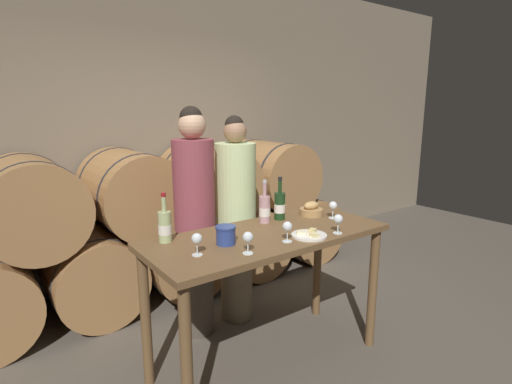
% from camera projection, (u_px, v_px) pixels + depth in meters
% --- Properties ---
extents(ground_plane, '(10.00, 10.00, 0.00)m').
position_uv_depth(ground_plane, '(268.00, 362.00, 2.79)').
color(ground_plane, '#564F44').
extents(stone_wall_back, '(10.00, 0.12, 3.20)m').
position_uv_depth(stone_wall_back, '(145.00, 121.00, 4.09)').
color(stone_wall_back, '#7F705B').
rests_on(stone_wall_back, ground_plane).
extents(barrel_stack, '(3.85, 0.94, 1.39)m').
position_uv_depth(barrel_stack, '(173.00, 223.00, 3.83)').
color(barrel_stack, '#9E7042').
rests_on(barrel_stack, ground_plane).
extents(tasting_table, '(1.61, 0.68, 0.94)m').
position_uv_depth(tasting_table, '(268.00, 253.00, 2.62)').
color(tasting_table, brown).
rests_on(tasting_table, ground_plane).
extents(person_left, '(0.31, 0.31, 1.76)m').
position_uv_depth(person_left, '(195.00, 221.00, 2.99)').
color(person_left, '#4C4238').
rests_on(person_left, ground_plane).
extents(person_right, '(0.32, 0.32, 1.68)m').
position_uv_depth(person_right, '(236.00, 219.00, 3.21)').
color(person_right, '#756651').
rests_on(person_right, ground_plane).
extents(wine_bottle_red, '(0.08, 0.08, 0.31)m').
position_uv_depth(wine_bottle_red, '(280.00, 206.00, 2.89)').
color(wine_bottle_red, '#193819').
rests_on(wine_bottle_red, tasting_table).
extents(wine_bottle_white, '(0.08, 0.08, 0.30)m').
position_uv_depth(wine_bottle_white, '(165.00, 226.00, 2.41)').
color(wine_bottle_white, '#ADBC7F').
rests_on(wine_bottle_white, tasting_table).
extents(wine_bottle_rose, '(0.08, 0.08, 0.31)m').
position_uv_depth(wine_bottle_rose, '(265.00, 209.00, 2.81)').
color(wine_bottle_rose, '#BC8E93').
rests_on(wine_bottle_rose, tasting_table).
extents(blue_crock, '(0.12, 0.12, 0.11)m').
position_uv_depth(blue_crock, '(226.00, 234.00, 2.37)').
color(blue_crock, navy).
rests_on(blue_crock, tasting_table).
extents(bread_basket, '(0.18, 0.18, 0.11)m').
position_uv_depth(bread_basket, '(311.00, 210.00, 3.01)').
color(bread_basket, '#A87F4C').
rests_on(bread_basket, tasting_table).
extents(cheese_plate, '(0.23, 0.23, 0.04)m').
position_uv_depth(cheese_plate, '(309.00, 235.00, 2.52)').
color(cheese_plate, white).
rests_on(cheese_plate, tasting_table).
extents(wine_glass_far_left, '(0.06, 0.06, 0.13)m').
position_uv_depth(wine_glass_far_left, '(197.00, 240.00, 2.19)').
color(wine_glass_far_left, white).
rests_on(wine_glass_far_left, tasting_table).
extents(wine_glass_left, '(0.06, 0.06, 0.13)m').
position_uv_depth(wine_glass_left, '(248.00, 238.00, 2.21)').
color(wine_glass_left, white).
rests_on(wine_glass_left, tasting_table).
extents(wine_glass_center, '(0.06, 0.06, 0.13)m').
position_uv_depth(wine_glass_center, '(287.00, 227.00, 2.41)').
color(wine_glass_center, white).
rests_on(wine_glass_center, tasting_table).
extents(wine_glass_right, '(0.06, 0.06, 0.13)m').
position_uv_depth(wine_glass_right, '(338.00, 220.00, 2.57)').
color(wine_glass_right, white).
rests_on(wine_glass_right, tasting_table).
extents(wine_glass_far_right, '(0.06, 0.06, 0.13)m').
position_uv_depth(wine_glass_far_right, '(333.00, 206.00, 2.92)').
color(wine_glass_far_right, white).
rests_on(wine_glass_far_right, tasting_table).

